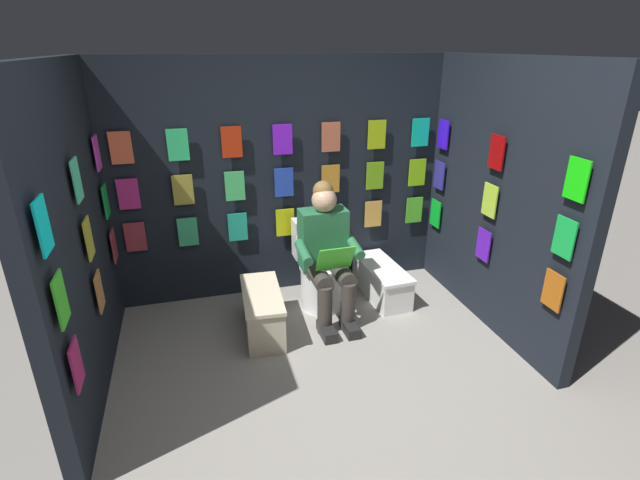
{
  "coord_description": "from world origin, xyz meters",
  "views": [
    {
      "loc": [
        0.8,
        2.08,
        2.22
      ],
      "look_at": [
        -0.09,
        -1.09,
        0.85
      ],
      "focal_mm": 26.46,
      "sensor_mm": 36.0,
      "label": 1
    }
  ],
  "objects_px": {
    "comic_longbox_near": "(381,281)",
    "comic_longbox_far": "(263,312)",
    "toilet": "(319,270)",
    "person_reading": "(327,253)"
  },
  "relations": [
    {
      "from": "person_reading",
      "to": "comic_longbox_far",
      "type": "bearing_deg",
      "value": 10.68
    },
    {
      "from": "toilet",
      "to": "comic_longbox_near",
      "type": "xyz_separation_m",
      "value": [
        -0.6,
        0.04,
        -0.17
      ]
    },
    {
      "from": "toilet",
      "to": "comic_longbox_far",
      "type": "distance_m",
      "value": 0.69
    },
    {
      "from": "person_reading",
      "to": "comic_longbox_near",
      "type": "xyz_separation_m",
      "value": [
        -0.59,
        -0.19,
        -0.44
      ]
    },
    {
      "from": "toilet",
      "to": "person_reading",
      "type": "height_order",
      "value": "person_reading"
    },
    {
      "from": "toilet",
      "to": "person_reading",
      "type": "bearing_deg",
      "value": 89.85
    },
    {
      "from": "person_reading",
      "to": "comic_longbox_far",
      "type": "xyz_separation_m",
      "value": [
        0.59,
        0.12,
        -0.41
      ]
    },
    {
      "from": "comic_longbox_near",
      "to": "comic_longbox_far",
      "type": "xyz_separation_m",
      "value": [
        1.18,
        0.31,
        0.03
      ]
    },
    {
      "from": "comic_longbox_near",
      "to": "comic_longbox_far",
      "type": "relative_size",
      "value": 1.05
    },
    {
      "from": "toilet",
      "to": "person_reading",
      "type": "xyz_separation_m",
      "value": [
        -0.0,
        0.23,
        0.27
      ]
    }
  ]
}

